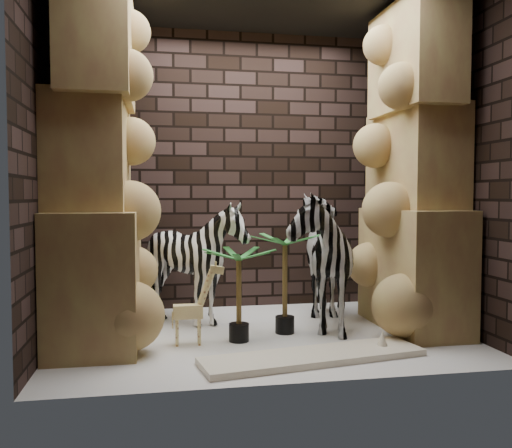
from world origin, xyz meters
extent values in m
plane|color=silver|center=(0.00, 0.00, 0.00)|extent=(3.50, 3.50, 0.00)
plane|color=black|center=(0.00, 1.25, 1.50)|extent=(3.50, 0.00, 3.50)
plane|color=black|center=(0.00, -1.25, 1.50)|extent=(3.50, 0.00, 3.50)
plane|color=black|center=(-1.75, 0.00, 1.50)|extent=(0.00, 3.00, 3.00)
plane|color=black|center=(1.75, 0.00, 1.50)|extent=(0.00, 3.00, 3.00)
imported|color=white|center=(0.55, 0.22, 0.74)|extent=(0.85, 1.34, 1.48)
imported|color=white|center=(-0.55, 0.51, 0.53)|extent=(0.99, 1.20, 1.06)
cube|color=white|center=(0.24, -0.78, 0.03)|extent=(1.76, 0.70, 0.05)
camera|label=1|loc=(-0.89, -4.58, 1.22)|focal=37.57mm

